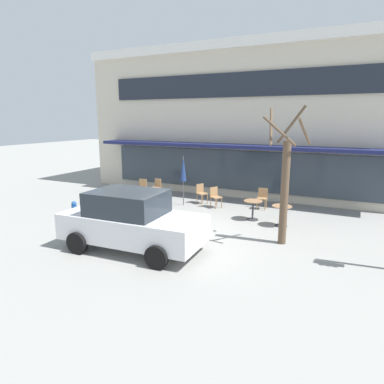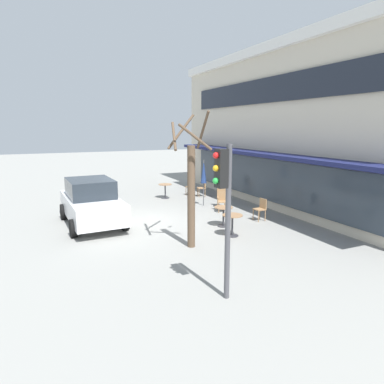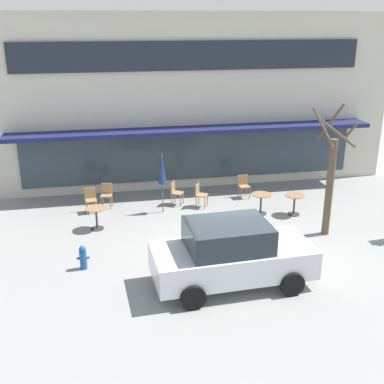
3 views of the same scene
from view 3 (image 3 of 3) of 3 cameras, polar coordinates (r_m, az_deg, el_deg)
ground_plane at (r=14.82m, az=4.47°, el=-6.95°), size 80.00×80.00×0.00m
building_facade at (r=23.16m, az=-1.94°, el=12.52°), size 16.93×9.10×7.41m
cafe_table_near_wall at (r=17.45m, az=8.18°, el=-0.99°), size 0.70×0.70×0.76m
cafe_table_streetside at (r=16.34m, az=-11.27°, el=-2.66°), size 0.70×0.70×0.76m
cafe_table_by_tree at (r=17.58m, az=12.04°, el=-1.07°), size 0.70×0.70×0.76m
patio_umbrella_green_folded at (r=17.11m, az=-3.56°, el=2.70°), size 0.28×0.28×2.20m
cafe_chair_0 at (r=17.84m, az=-11.92°, el=-0.72°), size 0.44×0.44×0.89m
cafe_chair_1 at (r=19.01m, az=6.13°, el=0.90°), size 0.42×0.42×0.89m
cafe_chair_2 at (r=17.93m, az=0.94°, el=-0.17°), size 0.54×0.54×0.89m
cafe_chair_3 at (r=18.22m, az=-10.08°, el=-0.15°), size 0.47×0.47×0.89m
cafe_chair_4 at (r=18.15m, az=-1.96°, el=0.08°), size 0.54×0.54×0.89m
parked_sedan at (r=12.71m, az=4.66°, el=-7.33°), size 4.28×2.18×1.76m
street_tree at (r=15.81m, az=16.08°, el=1.48°), size 1.28×1.12×4.21m
fire_hydrant at (r=13.98m, az=-12.79°, el=-7.56°), size 0.36×0.20×0.71m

